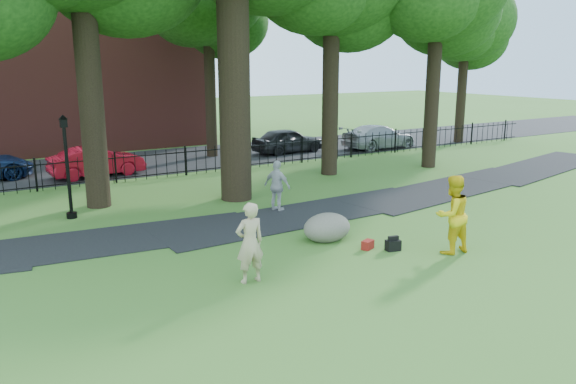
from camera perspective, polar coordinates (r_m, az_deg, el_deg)
ground at (r=14.64m, az=6.97°, el=-6.32°), size 120.00×120.00×0.00m
footpath at (r=18.22m, az=1.90°, el=-2.30°), size 36.07×3.85×0.03m
street at (r=28.56m, az=-13.21°, el=3.04°), size 80.00×7.00×0.02m
iron_fence at (r=24.74m, az=-10.37°, el=3.05°), size 44.00×0.04×1.20m
brick_building at (r=35.12m, az=-24.40°, el=13.91°), size 18.00×8.00×12.00m
woman at (r=12.53m, az=-3.90°, el=-5.17°), size 0.68×0.45×1.85m
man at (r=14.98m, az=16.33°, el=-2.21°), size 1.04×0.83×2.05m
pedestrian at (r=18.42m, az=-1.10°, el=0.60°), size 0.79×1.08×1.70m
boulder at (r=15.61m, az=3.99°, el=-3.43°), size 1.47×1.15×0.82m
lamppost at (r=18.75m, az=-21.49°, el=2.25°), size 0.32×0.32×3.27m
backpack at (r=15.04m, az=10.62°, el=-5.34°), size 0.42×0.31×0.28m
red_bag at (r=15.05m, az=8.10°, el=-5.32°), size 0.40×0.33×0.24m
red_sedan at (r=25.46m, az=-18.85°, el=2.94°), size 4.00×1.63×1.29m
grey_car at (r=30.36m, az=-0.05°, el=5.26°), size 4.08×1.90×1.35m
silver_car at (r=32.30m, az=9.21°, el=5.56°), size 4.70×2.08×1.34m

